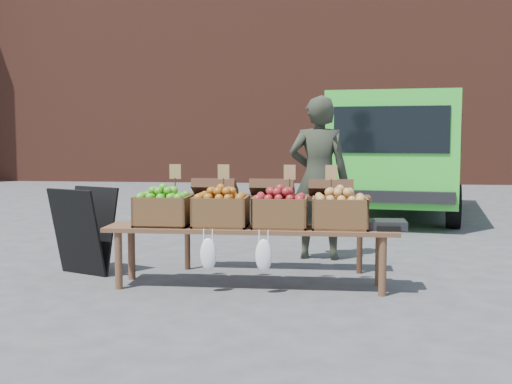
# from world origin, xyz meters

# --- Properties ---
(ground) EXTENTS (80.00, 80.00, 0.00)m
(ground) POSITION_xyz_m (0.00, 0.00, 0.00)
(ground) COLOR #4A4A4C
(brick_building) EXTENTS (24.00, 4.00, 10.00)m
(brick_building) POSITION_xyz_m (0.00, 15.00, 5.00)
(brick_building) COLOR brown
(brick_building) RESTS_ON ground
(delivery_van) EXTENTS (2.82, 4.90, 2.07)m
(delivery_van) POSITION_xyz_m (2.08, 5.81, 1.04)
(delivery_van) COLOR #3BDB39
(delivery_van) RESTS_ON ground
(vendor) EXTENTS (0.70, 0.49, 1.86)m
(vendor) POSITION_xyz_m (0.73, 1.59, 0.93)
(vendor) COLOR #2C3225
(vendor) RESTS_ON ground
(chalkboard_sign) EXTENTS (0.67, 0.54, 0.90)m
(chalkboard_sign) POSITION_xyz_m (-1.64, 0.51, 0.45)
(chalkboard_sign) COLOR black
(chalkboard_sign) RESTS_ON ground
(back_table) EXTENTS (2.10, 0.44, 1.04)m
(back_table) POSITION_xyz_m (0.26, 0.84, 0.52)
(back_table) COLOR #402719
(back_table) RESTS_ON ground
(display_bench) EXTENTS (2.70, 0.56, 0.57)m
(display_bench) POSITION_xyz_m (0.12, 0.12, 0.28)
(display_bench) COLOR brown
(display_bench) RESTS_ON ground
(crate_golden_apples) EXTENTS (0.50, 0.40, 0.28)m
(crate_golden_apples) POSITION_xyz_m (-0.71, 0.12, 0.71)
(crate_golden_apples) COLOR #339810
(crate_golden_apples) RESTS_ON display_bench
(crate_russet_pears) EXTENTS (0.50, 0.40, 0.28)m
(crate_russet_pears) POSITION_xyz_m (-0.16, 0.12, 0.71)
(crate_russet_pears) COLOR #AF731F
(crate_russet_pears) RESTS_ON display_bench
(crate_red_apples) EXTENTS (0.50, 0.40, 0.28)m
(crate_red_apples) POSITION_xyz_m (0.39, 0.12, 0.71)
(crate_red_apples) COLOR maroon
(crate_red_apples) RESTS_ON display_bench
(crate_green_apples) EXTENTS (0.50, 0.40, 0.28)m
(crate_green_apples) POSITION_xyz_m (0.94, 0.12, 0.71)
(crate_green_apples) COLOR #A6983C
(crate_green_apples) RESTS_ON display_bench
(weighing_scale) EXTENTS (0.34, 0.30, 0.08)m
(weighing_scale) POSITION_xyz_m (1.37, 0.12, 0.61)
(weighing_scale) COLOR black
(weighing_scale) RESTS_ON display_bench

